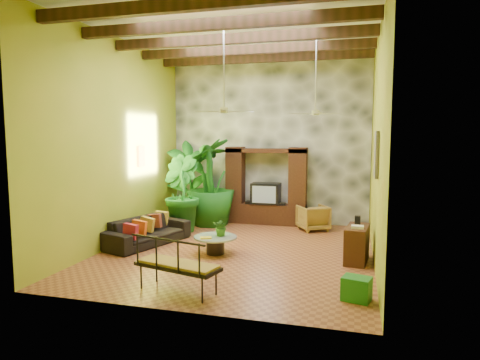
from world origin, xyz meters
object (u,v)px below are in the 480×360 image
(green_bin, at_px, (357,289))
(sofa, at_px, (147,231))
(ceiling_fan_back, at_px, (315,104))
(tall_plant_b, at_px, (180,193))
(entertainment_center, at_px, (266,192))
(coffee_table, at_px, (215,243))
(ceiling_fan_front, at_px, (224,101))
(side_console, at_px, (357,244))
(iron_bench, at_px, (176,263))
(wicker_armchair, at_px, (313,218))
(tall_plant_a, at_px, (190,181))
(tall_plant_c, at_px, (210,182))

(green_bin, bearing_deg, sofa, 154.82)
(ceiling_fan_back, bearing_deg, tall_plant_b, 174.60)
(entertainment_center, height_order, ceiling_fan_back, ceiling_fan_back)
(coffee_table, xyz_separation_m, green_bin, (3.08, -1.97, -0.06))
(ceiling_fan_front, bearing_deg, tall_plant_b, 134.09)
(side_console, bearing_deg, iron_bench, -130.92)
(wicker_armchair, relative_size, tall_plant_a, 0.31)
(wicker_armchair, bearing_deg, coffee_table, 27.41)
(ceiling_fan_back, xyz_separation_m, side_console, (1.05, -1.34, -3.02))
(tall_plant_c, distance_m, green_bin, 6.52)
(entertainment_center, distance_m, side_console, 4.25)
(wicker_armchair, distance_m, green_bin, 5.10)
(tall_plant_b, bearing_deg, entertainment_center, 37.26)
(green_bin, bearing_deg, coffee_table, 147.37)
(ceiling_fan_front, distance_m, side_console, 4.16)
(ceiling_fan_front, distance_m, coffee_table, 3.15)
(tall_plant_b, bearing_deg, ceiling_fan_back, -5.40)
(wicker_armchair, distance_m, iron_bench, 5.73)
(ceiling_fan_front, xyz_separation_m, green_bin, (2.85, -1.93, -3.21))
(sofa, height_order, side_console, side_console)
(coffee_table, bearing_deg, ceiling_fan_back, 37.64)
(side_console, bearing_deg, sofa, -174.73)
(tall_plant_a, distance_m, green_bin, 7.22)
(wicker_armchair, xyz_separation_m, green_bin, (1.19, -4.95, -0.16))
(tall_plant_c, xyz_separation_m, iron_bench, (1.24, -5.36, -0.74))
(ceiling_fan_back, distance_m, tall_plant_c, 4.02)
(tall_plant_b, relative_size, tall_plant_c, 0.83)
(sofa, height_order, coffee_table, sofa)
(ceiling_fan_back, height_order, tall_plant_b, ceiling_fan_back)
(entertainment_center, height_order, coffee_table, entertainment_center)
(tall_plant_b, bearing_deg, side_console, -19.60)
(ceiling_fan_front, relative_size, tall_plant_b, 0.88)
(sofa, xyz_separation_m, side_console, (4.95, -0.13, 0.05))
(tall_plant_a, relative_size, iron_bench, 1.56)
(coffee_table, bearing_deg, sofa, 169.19)
(entertainment_center, xyz_separation_m, tall_plant_b, (-2.09, -1.59, 0.09))
(ceiling_fan_back, xyz_separation_m, iron_bench, (-1.91, -4.02, -2.86))
(tall_plant_b, xyz_separation_m, tall_plant_c, (0.54, 0.98, 0.22))
(tall_plant_a, bearing_deg, coffee_table, -59.25)
(tall_plant_a, distance_m, tall_plant_c, 0.82)
(tall_plant_b, height_order, iron_bench, tall_plant_b)
(entertainment_center, relative_size, ceiling_fan_back, 1.29)
(tall_plant_b, height_order, coffee_table, tall_plant_b)
(side_console, bearing_deg, tall_plant_a, 156.11)
(coffee_table, height_order, green_bin, coffee_table)
(entertainment_center, bearing_deg, tall_plant_b, -142.74)
(entertainment_center, distance_m, tall_plant_b, 2.62)
(ceiling_fan_front, distance_m, sofa, 3.74)
(ceiling_fan_front, relative_size, sofa, 0.83)
(iron_bench, bearing_deg, ceiling_fan_front, 102.04)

